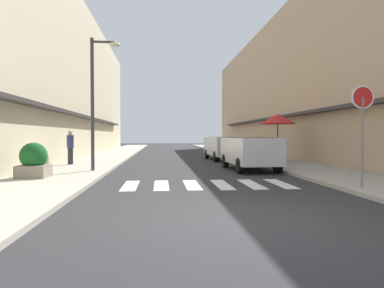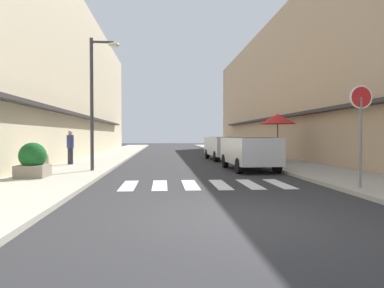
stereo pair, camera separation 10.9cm
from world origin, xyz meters
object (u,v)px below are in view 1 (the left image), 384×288
Objects in this scene: parked_car_near at (250,150)px; round_street_sign at (363,109)px; parked_car_mid at (224,146)px; planter_corner at (34,161)px; planter_midblock at (271,154)px; pedestrian_walking_near at (70,147)px; street_lamp at (97,90)px; cafe_umbrella at (278,119)px.

round_street_sign is at bearing -75.56° from parked_car_near.
parked_car_mid reaches higher than planter_corner.
planter_midblock is 0.61× the size of pedestrian_walking_near.
pedestrian_walking_near is (-10.36, -0.38, 0.43)m from planter_midblock.
parked_car_near reaches higher than planter_corner.
round_street_sign is 0.52× the size of street_lamp.
parked_car_near reaches higher than planter_midblock.
planter_corner is 0.71× the size of pedestrian_walking_near.
street_lamp is at bearing 14.06° from pedestrian_walking_near.
planter_corner is at bearing -150.06° from cafe_umbrella.
planter_midblock is at bearing -61.21° from parked_car_mid.
parked_car_mid is 4.40× the size of planter_midblock.
parked_car_mid is at bearing 47.74° from planter_corner.
parked_car_mid is (-0.00, 6.32, 0.00)m from parked_car_near.
cafe_umbrella reaches higher than planter_midblock.
parked_car_mid is 9.29m from pedestrian_walking_near.
street_lamp reaches higher than parked_car_near.
street_lamp is (-6.55, -6.98, 2.50)m from parked_car_mid.
round_street_sign is (1.54, -12.32, 1.34)m from parked_car_mid.
parked_car_near is 2.47× the size of pedestrian_walking_near.
planter_corner is 5.29m from pedestrian_walking_near.
parked_car_near is 4.04× the size of planter_midblock.
round_street_sign is (1.54, -6.00, 1.34)m from parked_car_near.
street_lamp is 9.96m from cafe_umbrella.
round_street_sign is at bearing -95.73° from cafe_umbrella.
cafe_umbrella reaches higher than parked_car_mid.
round_street_sign reaches higher than planter_midblock.
parked_car_near is 8.80m from pedestrian_walking_near.
pedestrian_walking_near is at bearing 163.72° from parked_car_near.
pedestrian_walking_near is (-1.89, 3.12, -2.41)m from street_lamp.
parked_car_mid is 12.34m from planter_corner.
street_lamp is 3.90m from planter_corner.
pedestrian_walking_near reaches higher than parked_car_mid.
pedestrian_walking_near is at bearing 121.23° from street_lamp.
street_lamp is at bearing -155.82° from cafe_umbrella.
pedestrian_walking_near reaches higher than planter_midblock.
street_lamp is 5.25× the size of planter_midblock.
pedestrian_walking_near is at bearing -175.09° from cafe_umbrella.
parked_car_mid is 9.89m from street_lamp.
cafe_umbrella reaches higher than parked_car_near.
planter_midblock is (10.21, 5.65, -0.10)m from planter_corner.
parked_car_near is 4.49m from cafe_umbrella.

